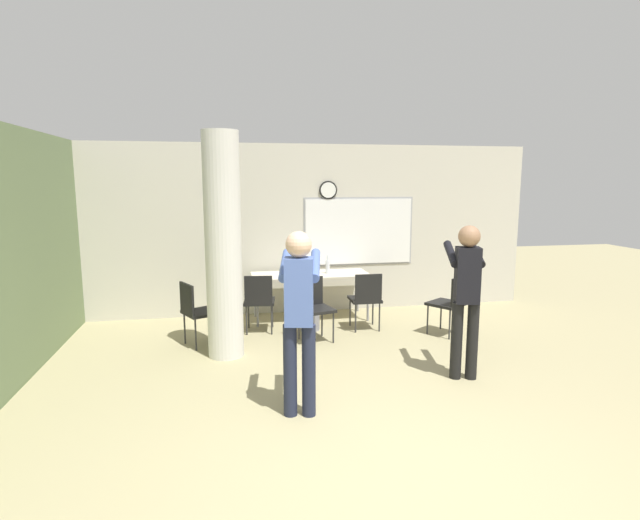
% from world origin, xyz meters
% --- Properties ---
extents(ground_plane, '(24.00, 24.00, 0.00)m').
position_xyz_m(ground_plane, '(0.00, 0.00, 0.00)').
color(ground_plane, tan).
extents(wall_left_accent, '(0.12, 7.00, 2.80)m').
position_xyz_m(wall_left_accent, '(-3.50, 2.50, 1.40)').
color(wall_left_accent, '#6B7F56').
rests_on(wall_left_accent, ground_plane).
extents(wall_back, '(8.00, 0.15, 2.80)m').
position_xyz_m(wall_back, '(0.02, 5.06, 1.40)').
color(wall_back, beige).
rests_on(wall_back, ground_plane).
extents(support_pillar, '(0.45, 0.45, 2.80)m').
position_xyz_m(support_pillar, '(-1.26, 3.04, 1.40)').
color(support_pillar, silver).
rests_on(support_pillar, ground_plane).
extents(folding_table, '(1.86, 0.72, 0.74)m').
position_xyz_m(folding_table, '(0.09, 4.52, 0.69)').
color(folding_table, beige).
rests_on(folding_table, ground_plane).
extents(bottle_on_table, '(0.07, 0.07, 0.29)m').
position_xyz_m(bottle_on_table, '(0.36, 4.51, 0.85)').
color(bottle_on_table, silver).
rests_on(bottle_on_table, folding_table).
extents(waste_bin, '(0.29, 0.29, 0.36)m').
position_xyz_m(waste_bin, '(-0.03, 3.92, 0.18)').
color(waste_bin, gray).
rests_on(waste_bin, ground_plane).
extents(chair_mid_room, '(0.61, 0.61, 0.87)m').
position_xyz_m(chair_mid_room, '(1.90, 3.28, 0.51)').
color(chair_mid_room, black).
rests_on(chair_mid_room, ground_plane).
extents(chair_near_pillar, '(0.59, 0.59, 0.87)m').
position_xyz_m(chair_near_pillar, '(-1.64, 3.50, 0.51)').
color(chair_near_pillar, black).
rests_on(chair_near_pillar, ground_plane).
extents(chair_table_left, '(0.49, 0.49, 0.87)m').
position_xyz_m(chair_table_left, '(-0.78, 3.93, 0.51)').
color(chair_table_left, black).
rests_on(chair_table_left, ground_plane).
extents(chair_table_front, '(0.54, 0.54, 0.87)m').
position_xyz_m(chair_table_front, '(-0.06, 3.45, 0.51)').
color(chair_table_front, black).
rests_on(chair_table_front, ground_plane).
extents(chair_table_right, '(0.45, 0.45, 0.87)m').
position_xyz_m(chair_table_right, '(0.79, 3.76, 0.51)').
color(chair_table_right, black).
rests_on(chair_table_right, ground_plane).
extents(person_playing_front, '(0.48, 0.71, 1.76)m').
position_xyz_m(person_playing_front, '(-0.59, 1.26, 1.03)').
color(person_playing_front, '#1E2338').
rests_on(person_playing_front, ground_plane).
extents(person_playing_side, '(0.50, 0.71, 1.73)m').
position_xyz_m(person_playing_side, '(1.35, 1.79, 1.02)').
color(person_playing_side, black).
rests_on(person_playing_side, ground_plane).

